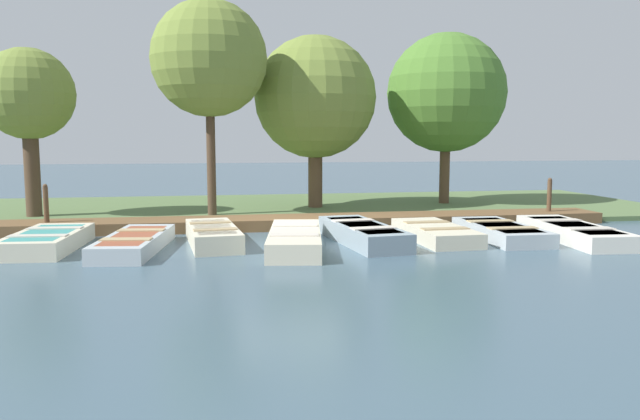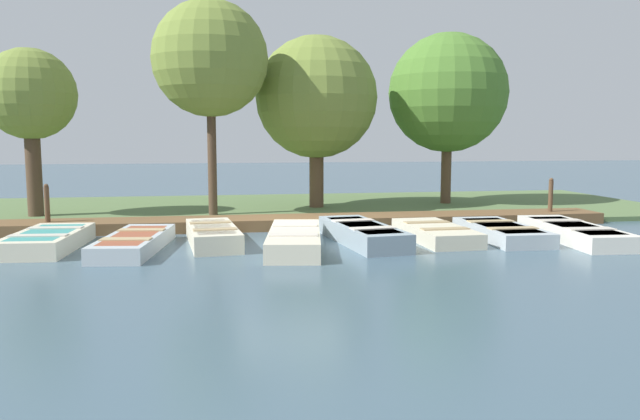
{
  "view_description": "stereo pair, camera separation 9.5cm",
  "coord_description": "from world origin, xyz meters",
  "px_view_note": "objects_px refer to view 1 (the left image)",
  "views": [
    {
      "loc": [
        13.99,
        -1.72,
        2.27
      ],
      "look_at": [
        0.52,
        0.6,
        0.65
      ],
      "focal_mm": 35.0,
      "sensor_mm": 36.0,
      "label": 1
    },
    {
      "loc": [
        14.0,
        -1.63,
        2.27
      ],
      "look_at": [
        0.52,
        0.6,
        0.65
      ],
      "focal_mm": 35.0,
      "sensor_mm": 36.0,
      "label": 2
    }
  ],
  "objects_px": {
    "rowboat_2": "(213,235)",
    "park_tree_right": "(446,93)",
    "rowboat_3": "(295,239)",
    "rowboat_6": "(501,231)",
    "park_tree_far_left": "(28,96)",
    "park_tree_left": "(209,59)",
    "park_tree_center": "(315,98)",
    "rowboat_0": "(47,240)",
    "mooring_post_far": "(549,200)",
    "rowboat_4": "(363,233)",
    "mooring_post_near": "(46,209)",
    "rowboat_7": "(573,232)",
    "rowboat_5": "(435,232)",
    "rowboat_1": "(134,242)"
  },
  "relations": [
    {
      "from": "rowboat_2",
      "to": "park_tree_right",
      "type": "relative_size",
      "value": 0.51
    },
    {
      "from": "rowboat_3",
      "to": "park_tree_right",
      "type": "bearing_deg",
      "value": 147.88
    },
    {
      "from": "rowboat_6",
      "to": "park_tree_far_left",
      "type": "height_order",
      "value": "park_tree_far_left"
    },
    {
      "from": "park_tree_left",
      "to": "park_tree_center",
      "type": "distance_m",
      "value": 3.51
    },
    {
      "from": "rowboat_0",
      "to": "mooring_post_far",
      "type": "distance_m",
      "value": 12.36
    },
    {
      "from": "rowboat_4",
      "to": "mooring_post_near",
      "type": "bearing_deg",
      "value": -116.19
    },
    {
      "from": "mooring_post_far",
      "to": "park_tree_far_left",
      "type": "relative_size",
      "value": 0.26
    },
    {
      "from": "rowboat_0",
      "to": "park_tree_left",
      "type": "distance_m",
      "value": 6.7
    },
    {
      "from": "rowboat_7",
      "to": "park_tree_right",
      "type": "bearing_deg",
      "value": -172.43
    },
    {
      "from": "rowboat_5",
      "to": "park_tree_right",
      "type": "relative_size",
      "value": 0.51
    },
    {
      "from": "rowboat_0",
      "to": "rowboat_7",
      "type": "bearing_deg",
      "value": 90.61
    },
    {
      "from": "rowboat_3",
      "to": "mooring_post_near",
      "type": "bearing_deg",
      "value": -109.19
    },
    {
      "from": "rowboat_4",
      "to": "rowboat_5",
      "type": "bearing_deg",
      "value": 86.59
    },
    {
      "from": "rowboat_4",
      "to": "rowboat_6",
      "type": "bearing_deg",
      "value": 83.18
    },
    {
      "from": "rowboat_3",
      "to": "park_tree_center",
      "type": "relative_size",
      "value": 0.67
    },
    {
      "from": "rowboat_7",
      "to": "park_tree_right",
      "type": "distance_m",
      "value": 7.46
    },
    {
      "from": "park_tree_left",
      "to": "rowboat_7",
      "type": "bearing_deg",
      "value": 58.5
    },
    {
      "from": "mooring_post_near",
      "to": "rowboat_7",
      "type": "bearing_deg",
      "value": 76.38
    },
    {
      "from": "mooring_post_near",
      "to": "rowboat_2",
      "type": "bearing_deg",
      "value": 61.23
    },
    {
      "from": "rowboat_0",
      "to": "mooring_post_far",
      "type": "relative_size",
      "value": 2.39
    },
    {
      "from": "rowboat_3",
      "to": "park_tree_center",
      "type": "xyz_separation_m",
      "value": [
        -6.23,
        1.44,
        3.21
      ]
    },
    {
      "from": "rowboat_1",
      "to": "park_tree_left",
      "type": "height_order",
      "value": "park_tree_left"
    },
    {
      "from": "rowboat_5",
      "to": "park_tree_left",
      "type": "height_order",
      "value": "park_tree_left"
    },
    {
      "from": "rowboat_2",
      "to": "rowboat_3",
      "type": "relative_size",
      "value": 0.81
    },
    {
      "from": "mooring_post_far",
      "to": "rowboat_2",
      "type": "bearing_deg",
      "value": -76.71
    },
    {
      "from": "rowboat_7",
      "to": "mooring_post_far",
      "type": "xyz_separation_m",
      "value": [
        -2.82,
        1.03,
        0.41
      ]
    },
    {
      "from": "mooring_post_far",
      "to": "rowboat_4",
      "type": "bearing_deg",
      "value": -66.96
    },
    {
      "from": "rowboat_5",
      "to": "park_tree_far_left",
      "type": "bearing_deg",
      "value": -118.56
    },
    {
      "from": "rowboat_5",
      "to": "rowboat_1",
      "type": "bearing_deg",
      "value": -89.78
    },
    {
      "from": "rowboat_2",
      "to": "park_tree_right",
      "type": "distance_m",
      "value": 10.03
    },
    {
      "from": "rowboat_1",
      "to": "rowboat_7",
      "type": "height_order",
      "value": "rowboat_7"
    },
    {
      "from": "rowboat_0",
      "to": "rowboat_4",
      "type": "height_order",
      "value": "rowboat_4"
    },
    {
      "from": "rowboat_2",
      "to": "rowboat_6",
      "type": "distance_m",
      "value": 6.34
    },
    {
      "from": "mooring_post_far",
      "to": "park_tree_far_left",
      "type": "xyz_separation_m",
      "value": [
        -2.48,
        -13.61,
        2.73
      ]
    },
    {
      "from": "mooring_post_far",
      "to": "park_tree_left",
      "type": "relative_size",
      "value": 0.2
    },
    {
      "from": "park_tree_far_left",
      "to": "park_tree_center",
      "type": "height_order",
      "value": "park_tree_center"
    },
    {
      "from": "rowboat_1",
      "to": "rowboat_6",
      "type": "xyz_separation_m",
      "value": [
        -0.15,
        7.88,
        -0.0
      ]
    },
    {
      "from": "rowboat_3",
      "to": "park_tree_left",
      "type": "xyz_separation_m",
      "value": [
        -4.86,
        -1.66,
        4.13
      ]
    },
    {
      "from": "park_tree_center",
      "to": "rowboat_5",
      "type": "bearing_deg",
      "value": 17.11
    },
    {
      "from": "rowboat_6",
      "to": "park_tree_left",
      "type": "bearing_deg",
      "value": -124.11
    },
    {
      "from": "rowboat_4",
      "to": "rowboat_5",
      "type": "xyz_separation_m",
      "value": [
        -0.11,
        1.67,
        -0.04
      ]
    },
    {
      "from": "park_tree_far_left",
      "to": "rowboat_0",
      "type": "bearing_deg",
      "value": 17.43
    },
    {
      "from": "rowboat_5",
      "to": "rowboat_6",
      "type": "relative_size",
      "value": 0.96
    },
    {
      "from": "rowboat_0",
      "to": "rowboat_1",
      "type": "xyz_separation_m",
      "value": [
        0.42,
        1.75,
        -0.02
      ]
    },
    {
      "from": "rowboat_7",
      "to": "park_tree_far_left",
      "type": "distance_m",
      "value": 14.01
    },
    {
      "from": "rowboat_4",
      "to": "park_tree_center",
      "type": "height_order",
      "value": "park_tree_center"
    },
    {
      "from": "rowboat_6",
      "to": "park_tree_center",
      "type": "height_order",
      "value": "park_tree_center"
    },
    {
      "from": "rowboat_2",
      "to": "rowboat_5",
      "type": "bearing_deg",
      "value": 81.5
    },
    {
      "from": "rowboat_2",
      "to": "rowboat_4",
      "type": "relative_size",
      "value": 0.85
    },
    {
      "from": "rowboat_4",
      "to": "park_tree_left",
      "type": "xyz_separation_m",
      "value": [
        -4.41,
        -3.18,
        4.12
      ]
    }
  ]
}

